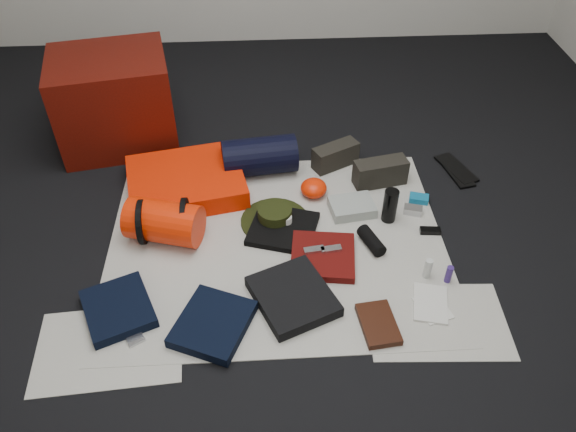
{
  "coord_description": "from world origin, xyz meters",
  "views": [
    {
      "loc": [
        -0.06,
        -1.91,
        1.91
      ],
      "look_at": [
        0.06,
        0.08,
        0.1
      ],
      "focal_mm": 35.0,
      "sensor_mm": 36.0,
      "label": 1
    }
  ],
  "objects": [
    {
      "name": "paperback_book",
      "position": [
        0.4,
        -0.52,
        0.02
      ],
      "size": [
        0.17,
        0.23,
        0.03
      ],
      "primitive_type": "cube",
      "rotation": [
        0.0,
        0.0,
        0.12
      ],
      "color": "black",
      "rests_on": "newspaper_mat"
    },
    {
      "name": "sack_strap_left",
      "position": [
        -0.63,
        0.07,
        0.11
      ],
      "size": [
        0.02,
        0.22,
        0.22
      ],
      "primitive_type": "cylinder",
      "rotation": [
        0.0,
        1.57,
        0.0
      ],
      "color": "black",
      "rests_on": "newspaper_mat"
    },
    {
      "name": "energy_bar_b",
      "position": [
        0.25,
        -0.1,
        0.05
      ],
      "size": [
        0.1,
        0.05,
        0.01
      ],
      "primitive_type": "cube",
      "rotation": [
        0.0,
        0.0,
        0.14
      ],
      "color": "#B5B5BA",
      "rests_on": "red_shirt"
    },
    {
      "name": "first_aid_pouch",
      "position": [
        0.39,
        0.21,
        0.03
      ],
      "size": [
        0.24,
        0.19,
        0.05
      ],
      "primitive_type": "cube",
      "rotation": [
        0.0,
        0.0,
        0.15
      ],
      "color": "gray",
      "rests_on": "newspaper_mat"
    },
    {
      "name": "orange_stuff_sack",
      "position": [
        0.21,
        0.35,
        0.05
      ],
      "size": [
        0.18,
        0.18,
        0.09
      ],
      "primitive_type": "ellipsoid",
      "rotation": [
        0.0,
        0.0,
        0.36
      ],
      "color": "red",
      "rests_on": "newspaper_mat"
    },
    {
      "name": "water_bottle",
      "position": [
        0.56,
        0.14,
        0.1
      ],
      "size": [
        0.09,
        0.09,
        0.18
      ],
      "primitive_type": "cylinder",
      "rotation": [
        0.0,
        0.0,
        -0.39
      ],
      "color": "black",
      "rests_on": "newspaper_mat"
    },
    {
      "name": "hiking_boot_left",
      "position": [
        0.35,
        0.6,
        0.07
      ],
      "size": [
        0.27,
        0.21,
        0.13
      ],
      "primitive_type": "cube",
      "rotation": [
        0.0,
        0.0,
        0.48
      ],
      "color": "black",
      "rests_on": "newspaper_mat"
    },
    {
      "name": "map_booklet",
      "position": [
        0.64,
        -0.41,
        0.01
      ],
      "size": [
        0.19,
        0.24,
        0.01
      ],
      "primitive_type": "cube",
      "rotation": [
        0.0,
        0.0,
        -0.24
      ],
      "color": "beige",
      "rests_on": "newspaper_mat"
    },
    {
      "name": "boonie_brim",
      "position": [
        -0.0,
        0.15,
        0.01
      ],
      "size": [
        0.44,
        0.44,
        0.01
      ],
      "primitive_type": "cylinder",
      "rotation": [
        0.0,
        0.0,
        -0.37
      ],
      "color": "black",
      "rests_on": "newspaper_mat"
    },
    {
      "name": "compact_camera",
      "position": [
        0.7,
        0.18,
        0.02
      ],
      "size": [
        0.1,
        0.08,
        0.04
      ],
      "primitive_type": "cube",
      "rotation": [
        0.0,
        0.0,
        -0.3
      ],
      "color": "#B5B5BA",
      "rests_on": "newspaper_mat"
    },
    {
      "name": "cyan_case",
      "position": [
        0.75,
        0.27,
        0.02
      ],
      "size": [
        0.11,
        0.09,
        0.03
      ],
      "primitive_type": "cube",
      "rotation": [
        0.0,
        0.0,
        -0.29
      ],
      "color": "#0E628D",
      "rests_on": "newspaper_mat"
    },
    {
      "name": "trousers_navy_a",
      "position": [
        -0.69,
        -0.38,
        0.03
      ],
      "size": [
        0.36,
        0.38,
        0.05
      ],
      "primitive_type": "cube",
      "rotation": [
        0.0,
        0.0,
        0.4
      ],
      "color": "black",
      "rests_on": "newspaper_mat"
    },
    {
      "name": "stuff_sack",
      "position": [
        -0.53,
        0.07,
        0.11
      ],
      "size": [
        0.39,
        0.29,
        0.2
      ],
      "primitive_type": "cylinder",
      "rotation": [
        0.0,
        1.57,
        -0.28
      ],
      "color": "red",
      "rests_on": "newspaper_mat"
    },
    {
      "name": "sleeping_pad",
      "position": [
        -0.46,
        0.43,
        0.06
      ],
      "size": [
        0.67,
        0.59,
        0.11
      ],
      "primitive_type": "cube",
      "rotation": [
        0.0,
        0.0,
        0.2
      ],
      "color": "red",
      "rests_on": "newspaper_mat"
    },
    {
      "name": "key_cluster",
      "position": [
        -0.6,
        -0.52,
        0.01
      ],
      "size": [
        0.09,
        0.09,
        0.01
      ],
      "primitive_type": "cube",
      "rotation": [
        0.0,
        0.0,
        0.53
      ],
      "color": "#B5B5BA",
      "rests_on": "newspaper_mat"
    },
    {
      "name": "trousers_charcoal",
      "position": [
        0.05,
        -0.36,
        0.03
      ],
      "size": [
        0.42,
        0.44,
        0.05
      ],
      "primitive_type": "cube",
      "rotation": [
        0.0,
        0.0,
        0.41
      ],
      "color": "black",
      "rests_on": "newspaper_mat"
    },
    {
      "name": "sack_strap_right",
      "position": [
        -0.43,
        0.07,
        0.11
      ],
      "size": [
        0.03,
        0.22,
        0.22
      ],
      "primitive_type": "cylinder",
      "rotation": [
        0.0,
        1.57,
        0.0
      ],
      "color": "black",
      "rests_on": "newspaper_mat"
    },
    {
      "name": "toiletry_purple",
      "position": [
        0.75,
        -0.29,
        0.05
      ],
      "size": [
        0.04,
        0.04,
        0.09
      ],
      "primitive_type": "cylinder",
      "rotation": [
        0.0,
        0.0,
        0.28
      ],
      "color": "navy",
      "rests_on": "newspaper_mat"
    },
    {
      "name": "speaker",
      "position": [
        0.45,
        -0.05,
        0.04
      ],
      "size": [
        0.12,
        0.18,
        0.07
      ],
      "primitive_type": "cylinder",
      "rotation": [
        1.57,
        0.0,
        0.36
      ],
      "color": "black",
      "rests_on": "newspaper_mat"
    },
    {
      "name": "newspaper_sheet_front_right",
      "position": [
        0.65,
        -0.5,
        0.0
      ],
      "size": [
        0.6,
        0.43,
        0.0
      ],
      "primitive_type": "cube",
      "rotation": [
        0.0,
        0.0,
        -0.05
      ],
      "color": "silver",
      "rests_on": "floor"
    },
    {
      "name": "newspaper_sheet_front_left",
      "position": [
        -0.7,
        -0.55,
        0.0
      ],
      "size": [
        0.61,
        0.44,
        0.0
      ],
      "primitive_type": "cube",
      "rotation": [
        0.0,
        0.0,
        0.07
      ],
      "color": "silver",
      "rests_on": "floor"
    },
    {
      "name": "black_tshirt",
      "position": [
        0.03,
        0.08,
        0.02
      ],
      "size": [
        0.38,
        0.37,
        0.03
      ],
      "primitive_type": "cube",
      "rotation": [
        0.0,
        0.0,
        -0.3
      ],
      "color": "black",
      "rests_on": "newspaper_mat"
    },
    {
      "name": "tape_roll",
      "position": [
        0.05,
        0.11,
        0.05
      ],
      "size": [
        0.05,
        0.05,
        0.03
      ],
      "primitive_type": "cylinder",
      "color": "silver",
      "rests_on": "black_tshirt"
    },
    {
      "name": "energy_bar_a",
      "position": [
        0.17,
        -0.1,
        0.05
      ],
      "size": [
        0.1,
        0.05,
        0.01
      ],
      "primitive_type": "cube",
      "rotation": [
        0.0,
        0.0,
        0.14
      ],
      "color": "#B5B5BA",
      "rests_on": "red_shirt"
    },
    {
      "name": "trousers_navy_b",
      "position": [
        -0.28,
        -0.48,
        0.03
      ],
      "size": [
        0.38,
        0.4,
        0.05
      ],
      "primitive_type": "cube",
      "rotation": [
        0.0,
        0.0,
        -0.41
      ],
      "color": "black",
      "rests_on": "newspaper_mat"
    },
    {
      "name": "boonie_crown",
      "position": [
        -0.0,
        0.15,
        0.05
      ],
      "size": [
        0.17,
        0.17,
        0.07
      ],
      "primitive_type": "cylinder",
      "color": "black",
      "rests_on": "boonie_brim"
    },
    {
      "name": "floor",
      "position": [
        0.0,
        0.0,
        -0.01
      ],
      "size": [
        4.5,
        4.5,
        0.02
      ],
      "primitive_type": "cube",
      "color": "black",
      "rests_on": "ground"
    },
    {
      "name": "flip_flop_left",
      "position": [
        1.02,
        0.48,
        0.01
      ],
      "size": [
        0.14,
        0.27,
        0.01
      ],
      "primitive_type": "cube",
      "rotation": [
        0.0,
        0.0,
        0.21
      ],
      "color": "black",
      "rests_on": "floor"
    },
    {
      "name": "newspaper_mat",
      "position": [
        0.0,
        0.0,
        0.0
      ],
      "size": [
        1.6,
        1.3,
        0.01
      ],
      "primitive_type": "cube",
      "color": "silver",
      "rests_on": "floor"
    },
    {
      "name": "red_shirt",
      "position": [
        0.21,
        -0.12,
        0.03
      ],
      "size": [
        0.33,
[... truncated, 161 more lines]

